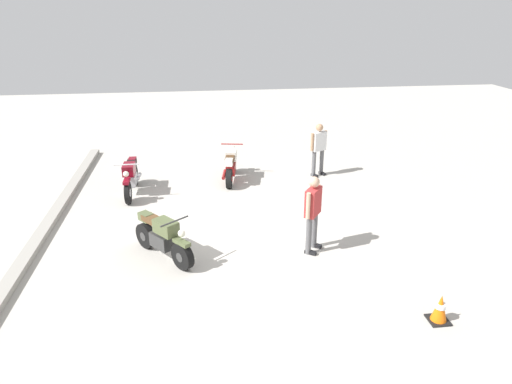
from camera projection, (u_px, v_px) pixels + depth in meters
ground_plane at (232, 229)px, 11.45m from camera, size 40.00×40.00×0.00m
curb_edge at (39, 238)px, 10.87m from camera, size 14.00×0.30×0.15m
motorcycle_olive_vintage at (163, 238)px, 10.01m from camera, size 1.62×1.35×1.07m
motorcycle_cream_vintage at (231, 166)px, 14.48m from camera, size 1.95×0.78×1.07m
motorcycle_maroon_cruiser at (131, 177)px, 13.44m from camera, size 2.09×0.70×1.09m
person_in_red_shirt at (313, 209)px, 10.10m from camera, size 0.61×0.52×1.78m
person_in_white_shirt at (319, 146)px, 14.72m from camera, size 0.48×0.63×1.72m
traffic_cone at (440, 309)px, 8.04m from camera, size 0.36×0.36×0.53m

